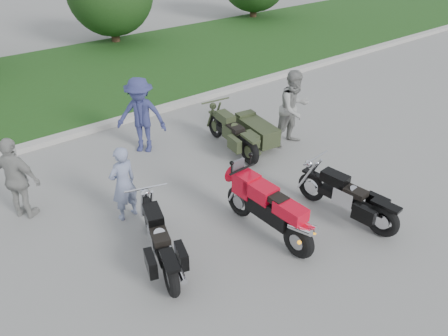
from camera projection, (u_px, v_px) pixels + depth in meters
ground at (240, 240)px, 8.14m from camera, size 80.00×80.00×0.00m
curb at (103, 125)px, 12.16m from camera, size 60.00×0.30×0.15m
grass_strip at (52, 84)px, 14.97m from camera, size 60.00×8.00×0.14m
sportbike_red at (270, 208)px, 7.95m from camera, size 0.41×2.22×1.05m
cruiser_left at (160, 243)px, 7.40m from camera, size 0.80×2.20×0.87m
cruiser_right at (350, 200)px, 8.48m from camera, size 0.53×2.26×0.87m
cruiser_sidecar at (247, 133)px, 11.02m from camera, size 1.27×2.30×0.89m
person_stripe at (123, 183)px, 8.36m from camera, size 0.62×0.45×1.57m
person_grey at (294, 108)px, 10.93m from camera, size 0.97×0.76×1.95m
person_denim at (141, 116)px, 10.61m from camera, size 1.37×1.38×1.91m
person_back at (17, 179)px, 8.34m from camera, size 0.93×1.07×1.73m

